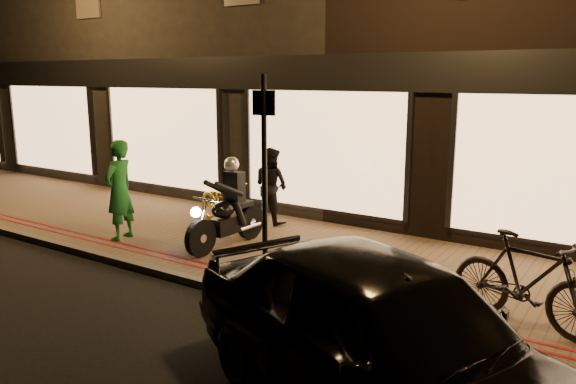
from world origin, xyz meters
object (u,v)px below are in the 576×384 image
Objects in this scene: sign_post at (264,168)px; person_green at (119,190)px; bicycle_gold at (223,202)px; parked_car at (386,339)px; motorcycle at (228,213)px.

sign_post is 3.53m from person_green.
bicycle_gold is 6.85m from parked_car.
motorcycle is 0.65× the size of sign_post.
bicycle_gold is at bearing 144.81° from person_green.
motorcycle is 2.11m from person_green.
sign_post reaches higher than bicycle_gold.
bicycle_gold is 0.37× the size of parked_car.
parked_car is (2.83, -2.10, -1.00)m from sign_post.
parked_car reaches higher than bicycle_gold.
parked_car is (4.32, -3.07, 0.06)m from motorcycle.
person_green reaches higher than bicycle_gold.
bicycle_gold is at bearing 135.76° from motorcycle.
sign_post reaches higher than parked_car.
person_green is 0.40× the size of parked_car.
sign_post reaches higher than person_green.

